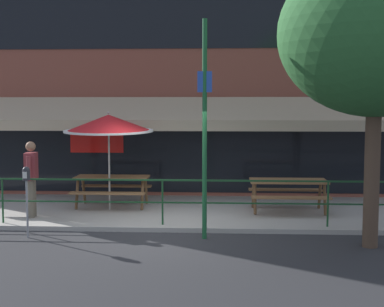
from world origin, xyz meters
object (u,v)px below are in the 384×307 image
object	(u,v)px
parking_meter_near	(26,180)
street_tree_curbside	(383,22)
picnic_table_centre	(288,187)
street_sign_pole	(205,128)
picnic_table_left	(112,183)
pedestrian_walking	(31,175)
patio_umbrella_left	(109,124)

from	to	relation	value
parking_meter_near	street_tree_curbside	xyz separation A→B (m)	(6.69, -0.40, 2.94)
picnic_table_centre	street_sign_pole	size ratio (longest dim) A/B	0.42
picnic_table_left	street_sign_pole	distance (m)	3.86
picnic_table_centre	street_tree_curbside	world-z (taller)	street_tree_curbside
parking_meter_near	picnic_table_centre	bearing A→B (deg)	23.89
picnic_table_centre	parking_meter_near	world-z (taller)	parking_meter_near
picnic_table_centre	pedestrian_walking	distance (m)	5.94
picnic_table_left	street_tree_curbside	size ratio (longest dim) A/B	0.30
parking_meter_near	street_tree_curbside	bearing A→B (deg)	-3.41
pedestrian_walking	street_sign_pole	distance (m)	4.34
pedestrian_walking	parking_meter_near	distance (m)	1.58
parking_meter_near	pedestrian_walking	bearing A→B (deg)	106.53
picnic_table_left	patio_umbrella_left	xyz separation A→B (m)	(-0.00, -0.31, 1.47)
street_sign_pole	street_tree_curbside	size ratio (longest dim) A/B	0.72
pedestrian_walking	parking_meter_near	xyz separation A→B (m)	(0.45, -1.51, 0.09)
picnic_table_left	pedestrian_walking	bearing A→B (deg)	-141.15
patio_umbrella_left	street_tree_curbside	size ratio (longest dim) A/B	0.40
picnic_table_centre	parking_meter_near	distance (m)	5.94
patio_umbrella_left	street_tree_curbside	bearing A→B (deg)	-27.23
picnic_table_centre	patio_umbrella_left	xyz separation A→B (m)	(-4.29, 0.07, 1.47)
picnic_table_left	parking_meter_near	xyz separation A→B (m)	(-1.12, -2.78, 0.44)
picnic_table_centre	pedestrian_walking	bearing A→B (deg)	-171.42
patio_umbrella_left	parking_meter_near	xyz separation A→B (m)	(-1.12, -2.47, -1.03)
street_tree_curbside	pedestrian_walking	bearing A→B (deg)	165.01
pedestrian_walking	street_tree_curbside	bearing A→B (deg)	-14.99
street_tree_curbside	picnic_table_centre	bearing A→B (deg)	114.55
pedestrian_walking	parking_meter_near	size ratio (longest dim) A/B	1.20
picnic_table_left	street_sign_pole	world-z (taller)	street_sign_pole
street_sign_pole	picnic_table_centre	bearing A→B (deg)	50.03
picnic_table_left	picnic_table_centre	size ratio (longest dim) A/B	1.00
picnic_table_left	patio_umbrella_left	world-z (taller)	patio_umbrella_left
picnic_table_left	street_tree_curbside	bearing A→B (deg)	-29.73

